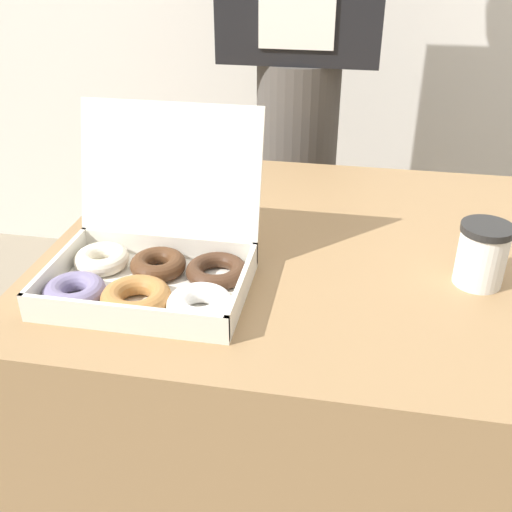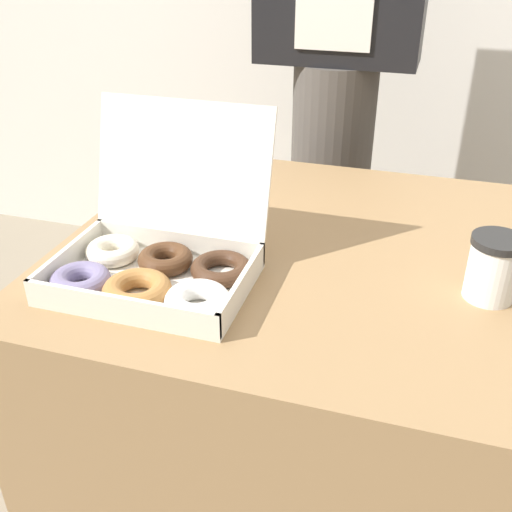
# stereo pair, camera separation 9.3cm
# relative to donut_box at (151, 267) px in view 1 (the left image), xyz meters

# --- Properties ---
(ground_plane) EXTENTS (14.00, 14.00, 0.00)m
(ground_plane) POSITION_rel_donut_box_xyz_m (0.23, 0.20, -0.77)
(ground_plane) COLOR gray
(table) EXTENTS (0.94, 0.85, 0.73)m
(table) POSITION_rel_donut_box_xyz_m (0.23, 0.20, -0.40)
(table) COLOR #99754C
(table) RESTS_ON ground_plane
(donut_box) EXTENTS (0.34, 0.31, 0.27)m
(donut_box) POSITION_rel_donut_box_xyz_m (0.00, 0.00, 0.00)
(donut_box) COLOR white
(donut_box) RESTS_ON table
(coffee_cup) EXTENTS (0.09, 0.09, 0.11)m
(coffee_cup) POSITION_rel_donut_box_xyz_m (0.54, 0.11, 0.02)
(coffee_cup) COLOR white
(coffee_cup) RESTS_ON table
(person_customer) EXTENTS (0.43, 0.24, 1.73)m
(person_customer) POSITION_rel_donut_box_xyz_m (0.13, 0.90, 0.17)
(person_customer) COLOR #4C4742
(person_customer) RESTS_ON ground_plane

